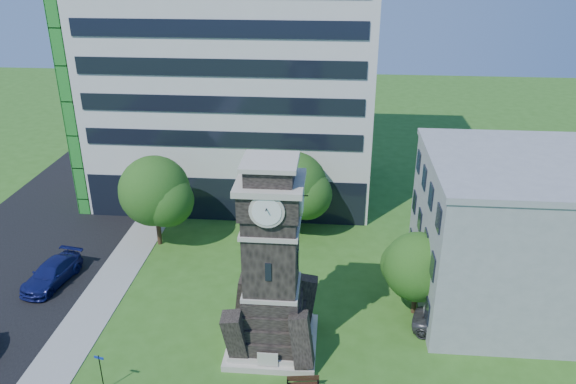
# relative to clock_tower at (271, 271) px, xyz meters

# --- Properties ---
(ground) EXTENTS (160.00, 160.00, 0.00)m
(ground) POSITION_rel_clock_tower_xyz_m (-3.00, -2.00, -5.28)
(ground) COLOR #31611B
(ground) RESTS_ON ground
(sidewalk) EXTENTS (3.00, 70.00, 0.06)m
(sidewalk) POSITION_rel_clock_tower_xyz_m (-12.50, 3.00, -5.25)
(sidewalk) COLOR gray
(sidewalk) RESTS_ON ground
(clock_tower) EXTENTS (5.40, 5.40, 12.22)m
(clock_tower) POSITION_rel_clock_tower_xyz_m (0.00, 0.00, 0.00)
(clock_tower) COLOR #BEB6A6
(clock_tower) RESTS_ON ground
(office_tall) EXTENTS (26.20, 15.11, 28.60)m
(office_tall) POSITION_rel_clock_tower_xyz_m (-6.20, 23.84, 8.94)
(office_tall) COLOR silver
(office_tall) RESTS_ON ground
(office_low) EXTENTS (15.20, 12.20, 10.40)m
(office_low) POSITION_rel_clock_tower_xyz_m (16.97, 6.00, -0.07)
(office_low) COLOR #9FA1A5
(office_low) RESTS_ON ground
(car_street_north) EXTENTS (3.11, 5.75, 1.58)m
(car_street_north) POSITION_rel_clock_tower_xyz_m (-16.73, 5.43, -4.49)
(car_street_north) COLOR navy
(car_street_north) RESTS_ON ground
(car_east_lot) EXTENTS (5.60, 3.78, 1.43)m
(car_east_lot) POSITION_rel_clock_tower_xyz_m (11.29, 1.79, -4.57)
(car_east_lot) COLOR #49494E
(car_east_lot) RESTS_ON ground
(park_bench) EXTENTS (1.80, 0.48, 0.93)m
(park_bench) POSITION_rel_clock_tower_xyz_m (2.11, -3.75, -4.79)
(park_bench) COLOR black
(park_bench) RESTS_ON ground
(street_sign) EXTENTS (0.58, 0.06, 2.41)m
(street_sign) POSITION_rel_clock_tower_xyz_m (-8.90, -4.66, -3.77)
(street_sign) COLOR black
(street_sign) RESTS_ON ground
(tree_nw) EXTENTS (6.18, 5.62, 7.57)m
(tree_nw) POSITION_rel_clock_tower_xyz_m (-10.57, 11.77, -0.71)
(tree_nw) COLOR #332114
(tree_nw) RESTS_ON ground
(tree_nc) EXTENTS (5.43, 4.94, 6.51)m
(tree_nc) POSITION_rel_clock_tower_xyz_m (-1.32, 17.28, -1.40)
(tree_nc) COLOR #332114
(tree_nc) RESTS_ON ground
(tree_ne) EXTENTS (6.18, 5.62, 7.20)m
(tree_ne) POSITION_rel_clock_tower_xyz_m (0.23, 14.63, -1.07)
(tree_ne) COLOR #332114
(tree_ne) RESTS_ON ground
(tree_east) EXTENTS (5.00, 4.55, 5.84)m
(tree_east) POSITION_rel_clock_tower_xyz_m (9.14, 4.08, -1.86)
(tree_east) COLOR #332114
(tree_east) RESTS_ON ground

